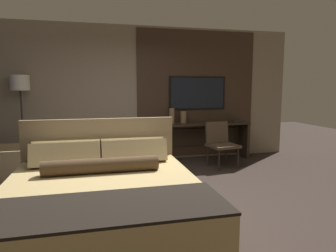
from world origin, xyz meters
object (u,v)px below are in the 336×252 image
Objects in this scene: armchair_by_window at (6,164)px; vase_short at (172,116)px; floor_lamp at (20,90)px; vase_tall at (183,117)px; tv at (197,93)px; bed at (103,200)px; desk_chair at (220,140)px; book at (237,121)px; desk at (200,134)px.

armchair_by_window is 2.57× the size of vase_short.
floor_lamp reaches higher than vase_tall.
tv is 3.92m from armchair_by_window.
bed reaches higher than armchair_by_window.
desk_chair is 3.75× the size of book.
desk_chair is 3.87m from floor_lamp.
bed reaches higher than book.
armchair_by_window is 3.19m from vase_short.
bed is 1.76× the size of tv.
book is (4.51, 0.49, 0.55)m from armchair_by_window.
desk is at bearing -82.23° from armchair_by_window.
desk_chair reaches higher than book.
vase_short is (1.50, 2.92, 0.60)m from bed.
vase_tall is at bearing 118.39° from desk_chair.
floor_lamp is at bearing 160.42° from desk_chair.
desk is 6.64× the size of vase_short.
tv is 5.04× the size of vase_tall.
floor_lamp is (-3.49, -0.18, 0.06)m from tv.
floor_lamp is 7.07× the size of vase_tall.
vase_short is (-0.61, 0.04, 0.41)m from desk.
book is (2.95, 2.82, 0.46)m from bed.
desk_chair is at bearing -51.80° from vase_tall.
tv is 0.78m from vase_short.
tv is at bearing 18.52° from vase_tall.
vase_short is at bearing -173.76° from vase_tall.
desk is at bearing 175.53° from book.
bed is at bearing -136.32° from book.
desk_chair is at bearing -39.59° from vase_short.
book is (4.34, -0.07, -0.68)m from floor_lamp.
desk is 0.89m from book.
vase_short reaches higher than desk_chair.
floor_lamp is 7.63× the size of book.
desk_chair is 1.06× the size of armchair_by_window.
vase_tall is (3.32, 0.62, 0.66)m from armchair_by_window.
book is (0.85, -0.07, 0.26)m from desk.
desk_chair is 2.73× the size of vase_short.
desk_chair reaches higher than armchair_by_window.
bed is 2.81m from armchair_by_window.
vase_tall is 0.26m from vase_short.
desk is at bearing -90.00° from tv.
tv is 3.95× the size of vase_short.
vase_short is at bearing -166.59° from tv.
tv is 5.43× the size of book.
floor_lamp reaches higher than book.
book is (0.64, 0.57, 0.30)m from desk_chair.
bed is 2.55× the size of desk_chair.
desk is at bearing -10.51° from vase_tall.
vase_tall is (-0.35, -0.12, -0.50)m from tv.
desk_chair is 0.91m from book.
desk is 1.20× the size of floor_lamp.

